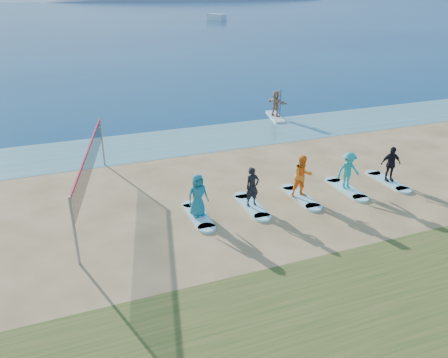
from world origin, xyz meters
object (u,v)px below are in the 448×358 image
object	(u,v)px
volleyball_net	(90,162)
surfboard_1	(252,206)
surfboard_2	(301,197)
student_2	(302,176)
paddleboarder	(276,103)
paddleboard	(275,117)
student_0	(198,195)
surfboard_0	(198,216)
student_3	(348,171)
surfboard_3	(346,189)
student_4	(391,164)
boat_offshore_b	(217,20)
student_1	(252,187)
surfboard_4	(388,181)

from	to	relation	value
volleyball_net	surfboard_1	world-z (taller)	volleyball_net
surfboard_2	student_2	size ratio (longest dim) A/B	1.17
paddleboarder	paddleboard	bearing A→B (deg)	-0.00
volleyball_net	student_2	world-z (taller)	volleyball_net
paddleboard	student_0	size ratio (longest dim) A/B	1.71
surfboard_0	student_3	distance (m)	7.13
surfboard_3	student_4	size ratio (longest dim) A/B	1.31
student_0	student_2	size ratio (longest dim) A/B	0.93
boat_offshore_b	surfboard_0	world-z (taller)	boat_offshore_b
surfboard_0	student_1	bearing A→B (deg)	0.00
student_1	surfboard_4	distance (m)	7.13
surfboard_2	surfboard_4	world-z (taller)	same
surfboard_3	surfboard_4	xyz separation A→B (m)	(2.36, 0.00, 0.00)
volleyball_net	student_1	world-z (taller)	volleyball_net
surfboard_0	student_4	world-z (taller)	student_4
student_2	student_3	size ratio (longest dim) A/B	1.10
paddleboarder	surfboard_0	world-z (taller)	paddleboarder
paddleboarder	student_1	xyz separation A→B (m)	(-7.30, -11.96, -0.09)
student_0	surfboard_4	xyz separation A→B (m)	(9.44, 0.00, -0.92)
surfboard_1	student_2	size ratio (longest dim) A/B	1.17
paddleboard	student_4	bearing A→B (deg)	-77.56
student_3	boat_offshore_b	bearing A→B (deg)	75.80
student_1	paddleboard	bearing A→B (deg)	51.91
paddleboarder	surfboard_2	bearing A→B (deg)	133.65
paddleboard	student_3	xyz separation A→B (m)	(-2.58, -11.96, 0.89)
surfboard_0	surfboard_3	bearing A→B (deg)	0.00
paddleboarder	surfboard_1	size ratio (longest dim) A/B	0.82
surfboard_1	student_2	distance (m)	2.56
student_2	student_3	distance (m)	2.36
student_2	student_4	xyz separation A→B (m)	(4.72, 0.00, -0.11)
volleyball_net	surfboard_0	bearing A→B (deg)	-36.06
paddleboarder	student_4	world-z (taller)	paddleboarder
surfboard_4	student_4	xyz separation A→B (m)	(0.00, 0.00, 0.88)
boat_offshore_b	paddleboarder	bearing A→B (deg)	-127.08
paddleboarder	boat_offshore_b	size ratio (longest dim) A/B	0.28
surfboard_1	surfboard_2	world-z (taller)	same
paddleboarder	surfboard_1	bearing A→B (deg)	124.70
surfboard_0	student_1	size ratio (longest dim) A/B	1.31
student_1	volleyball_net	bearing A→B (deg)	149.23
surfboard_3	student_4	world-z (taller)	student_4
volleyball_net	surfboard_0	world-z (taller)	volleyball_net
paddleboarder	student_0	xyz separation A→B (m)	(-9.66, -11.96, -0.05)
surfboard_3	student_1	bearing A→B (deg)	180.00
surfboard_2	paddleboarder	bearing A→B (deg)	67.56
surfboard_0	student_3	world-z (taller)	student_3
boat_offshore_b	student_2	world-z (taller)	student_2
surfboard_1	surfboard_4	size ratio (longest dim) A/B	1.00
volleyball_net	student_2	bearing A→B (deg)	-17.86
paddleboard	surfboard_4	world-z (taller)	paddleboard
paddleboard	surfboard_4	xyz separation A→B (m)	(-0.22, -11.96, -0.01)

